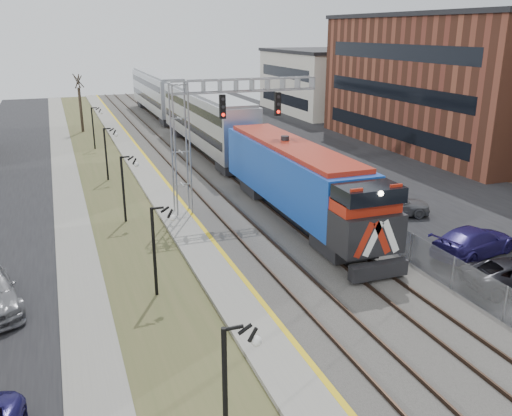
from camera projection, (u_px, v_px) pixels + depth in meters
sidewalk at (68, 195)px, 37.43m from camera, size 2.00×120.00×0.08m
grass_median at (113, 191)px, 38.42m from camera, size 4.00×120.00×0.06m
platform at (155, 185)px, 39.39m from camera, size 2.00×120.00×0.24m
ballast_bed at (221, 179)px, 41.05m from camera, size 8.00×120.00×0.20m
parking_lot at (359, 167)px, 45.04m from camera, size 16.00×120.00×0.04m
platform_edge at (167, 183)px, 39.64m from camera, size 0.24×120.00×0.01m
track_near at (195, 180)px, 40.33m from camera, size 1.58×120.00×0.15m
track_far at (239, 175)px, 41.49m from camera, size 1.58×120.00×0.15m
train at (195, 116)px, 52.72m from camera, size 3.00×63.05×5.33m
signal_gantry at (208, 124)px, 32.17m from camera, size 9.00×1.07×8.15m
lampposts at (153, 250)px, 22.92m from camera, size 0.14×62.14×4.00m
fence at (272, 166)px, 42.22m from camera, size 0.04×120.00×1.60m
car_lot_d at (474, 242)px, 27.19m from camera, size 5.45×3.27×1.48m
car_lot_e at (392, 204)px, 33.07m from camera, size 4.85×3.07×1.54m
car_lot_f at (295, 160)px, 44.75m from camera, size 4.05×1.43×1.33m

